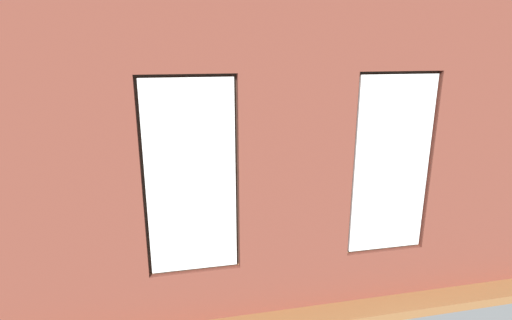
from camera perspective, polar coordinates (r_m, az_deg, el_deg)
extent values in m
cube|color=brown|center=(6.78, -1.13, -8.01)|extent=(6.62, 5.78, 0.10)
cube|color=brown|center=(5.02, 30.93, 3.29)|extent=(1.55, 0.16, 3.59)
cube|color=brown|center=(3.87, 5.75, 2.38)|extent=(1.15, 0.16, 3.59)
cube|color=brown|center=(3.85, -27.84, 0.52)|extent=(1.55, 0.16, 3.59)
cube|color=brown|center=(4.84, 17.21, -14.85)|extent=(0.89, 0.16, 0.56)
cube|color=brown|center=(4.21, 20.43, 19.54)|extent=(0.89, 0.16, 1.12)
cube|color=white|center=(4.32, 18.79, -0.82)|extent=(0.83, 0.03, 1.85)
cube|color=#38281E|center=(4.37, 18.40, -0.60)|extent=(0.89, 0.04, 1.91)
cube|color=brown|center=(4.32, -8.51, -18.27)|extent=(0.89, 0.16, 0.56)
cube|color=brown|center=(3.61, -10.41, 21.01)|extent=(0.89, 0.16, 1.12)
cube|color=white|center=(3.74, -9.24, -2.72)|extent=(0.83, 0.03, 1.85)
cube|color=#38281E|center=(3.80, -9.29, -2.43)|extent=(0.89, 0.04, 1.91)
cube|color=tan|center=(4.43, 4.89, -13.46)|extent=(3.12, 0.24, 0.06)
cube|color=black|center=(3.96, 5.36, 2.73)|extent=(0.52, 0.03, 0.68)
cube|color=teal|center=(3.97, 5.30, 2.78)|extent=(0.46, 0.01, 0.62)
cube|color=white|center=(6.23, -28.78, 5.62)|extent=(0.10, 4.78, 3.59)
cube|color=black|center=(4.97, -5.60, -14.20)|extent=(1.85, 0.85, 0.42)
cube|color=black|center=(4.50, -5.26, -11.83)|extent=(1.85, 0.24, 0.38)
cube|color=black|center=(4.96, 3.84, -10.16)|extent=(0.22, 0.85, 0.24)
cube|color=black|center=(4.82, -15.57, -11.58)|extent=(0.22, 0.85, 0.24)
cube|color=#232326|center=(4.92, -1.59, -10.88)|extent=(0.65, 0.65, 0.12)
cube|color=#232326|center=(4.86, -9.96, -11.50)|extent=(0.65, 0.65, 0.12)
cube|color=black|center=(7.11, 17.73, -5.38)|extent=(0.95, 1.87, 0.42)
cube|color=black|center=(7.16, 20.19, -2.07)|extent=(0.34, 1.84, 0.38)
cube|color=black|center=(7.66, 14.72, -1.18)|extent=(0.86, 0.27, 0.24)
cube|color=black|center=(6.40, 21.81, -5.21)|extent=(0.86, 0.27, 0.24)
cube|color=#232326|center=(7.28, 16.18, -2.51)|extent=(0.68, 0.67, 0.12)
cube|color=#232326|center=(6.73, 19.21, -4.27)|extent=(0.68, 0.67, 0.12)
cube|color=olive|center=(6.84, -0.12, -3.53)|extent=(1.26, 0.79, 0.04)
cube|color=olive|center=(7.35, 3.71, -4.00)|extent=(0.07, 0.07, 0.40)
cube|color=olive|center=(7.14, -5.17, -4.64)|extent=(0.07, 0.07, 0.40)
cube|color=olive|center=(6.75, 5.24, -5.87)|extent=(0.07, 0.07, 0.40)
cube|color=olive|center=(6.53, -4.45, -6.65)|extent=(0.07, 0.07, 0.40)
cylinder|color=silver|center=(7.02, 2.42, -2.46)|extent=(0.08, 0.08, 0.09)
cylinder|color=#B7333D|center=(6.88, -1.57, -2.83)|extent=(0.08, 0.08, 0.09)
cylinder|color=brown|center=(6.65, -3.11, -3.57)|extent=(0.10, 0.10, 0.08)
sphere|color=#1E5B28|center=(6.62, -3.12, -2.78)|extent=(0.12, 0.12, 0.12)
cube|color=#59595B|center=(6.83, -0.12, -3.28)|extent=(0.14, 0.17, 0.02)
cube|color=black|center=(6.74, 0.88, -3.55)|extent=(0.16, 0.15, 0.02)
cube|color=black|center=(6.28, -25.03, -8.54)|extent=(1.17, 0.42, 0.52)
cube|color=black|center=(6.18, -25.34, -6.14)|extent=(0.53, 0.20, 0.05)
cube|color=black|center=(6.16, -25.40, -5.66)|extent=(0.06, 0.04, 0.06)
cube|color=black|center=(6.04, -25.81, -2.39)|extent=(1.21, 0.04, 0.68)
cube|color=black|center=(6.06, -25.76, -2.33)|extent=(1.16, 0.01, 0.63)
cylinder|color=#9E5638|center=(8.41, -19.62, -2.44)|extent=(0.40, 0.40, 0.38)
cylinder|color=brown|center=(8.30, -19.87, 0.08)|extent=(0.07, 0.07, 0.39)
cone|color=#3D8E42|center=(8.22, -21.42, 2.33)|extent=(0.51, 0.25, 0.45)
cone|color=#3D8E42|center=(8.05, -20.47, 2.21)|extent=(0.24, 0.50, 0.46)
cone|color=#3D8E42|center=(8.16, -18.78, 2.45)|extent=(0.52, 0.25, 0.44)
cone|color=#3D8E42|center=(8.37, -19.90, 2.89)|extent=(0.20, 0.47, 0.48)
cylinder|color=gray|center=(8.15, 10.84, -3.14)|extent=(0.15, 0.15, 0.16)
cylinder|color=brown|center=(8.11, 10.89, -2.28)|extent=(0.02, 0.02, 0.09)
ellipsoid|color=#3D8E42|center=(8.06, 10.96, -1.06)|extent=(0.32, 0.32, 0.27)
cylinder|color=beige|center=(6.04, 26.84, -10.46)|extent=(0.40, 0.40, 0.39)
cylinder|color=brown|center=(5.88, 27.34, -6.85)|extent=(0.07, 0.07, 0.43)
cone|color=#337F38|center=(5.62, 26.18, -3.13)|extent=(0.55, 0.20, 0.53)
cone|color=#337F38|center=(5.54, 28.54, -3.95)|extent=(0.38, 0.60, 0.50)
cone|color=#337F38|center=(5.65, 29.67, -3.50)|extent=(0.36, 0.57, 0.53)
cone|color=#337F38|center=(5.85, 29.10, -2.46)|extent=(0.50, 0.22, 0.58)
cone|color=#337F38|center=(5.96, 27.55, -2.45)|extent=(0.44, 0.57, 0.51)
cone|color=#337F38|center=(5.77, 26.16, -2.39)|extent=(0.45, 0.51, 0.57)
cylinder|color=beige|center=(5.00, -24.68, -16.40)|extent=(0.25, 0.25, 0.29)
cylinder|color=brown|center=(4.89, -24.98, -14.22)|extent=(0.04, 0.04, 0.14)
ellipsoid|color=#1E5B28|center=(4.76, -25.40, -11.13)|extent=(0.55, 0.55, 0.45)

